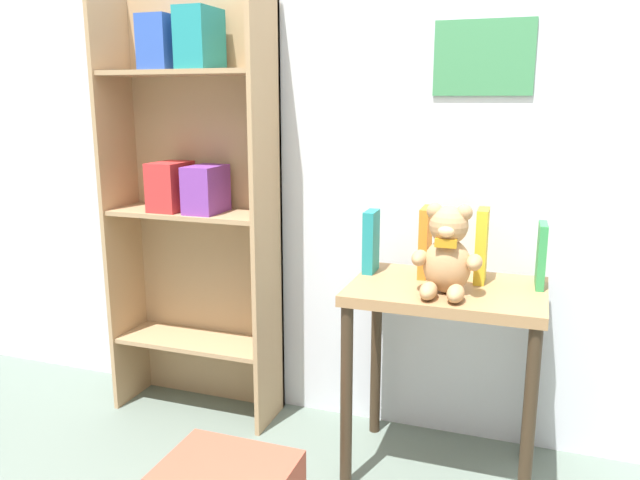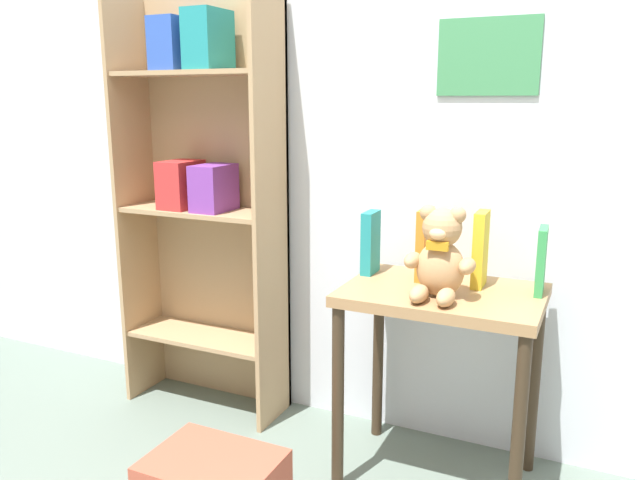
{
  "view_description": "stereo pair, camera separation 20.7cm",
  "coord_description": "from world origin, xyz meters",
  "px_view_note": "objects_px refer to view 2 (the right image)",
  "views": [
    {
      "loc": [
        0.47,
        -0.97,
        1.27
      ],
      "look_at": [
        -0.24,
        1.06,
        0.79
      ],
      "focal_mm": 35.0,
      "sensor_mm": 36.0,
      "label": 1
    },
    {
      "loc": [
        0.67,
        -0.89,
        1.27
      ],
      "look_at": [
        -0.24,
        1.06,
        0.79
      ],
      "focal_mm": 35.0,
      "sensor_mm": 36.0,
      "label": 2
    }
  ],
  "objects_px": {
    "display_table": "(442,324)",
    "book_standing_orange": "(424,244)",
    "book_standing_teal": "(370,243)",
    "book_standing_green": "(541,261)",
    "bookshelf_side": "(205,183)",
    "teddy_bear": "(440,256)",
    "book_standing_yellow": "(480,249)"
  },
  "relations": [
    {
      "from": "book_standing_teal",
      "to": "book_standing_yellow",
      "type": "distance_m",
      "value": 0.38
    },
    {
      "from": "book_standing_teal",
      "to": "display_table",
      "type": "bearing_deg",
      "value": -17.99
    },
    {
      "from": "bookshelf_side",
      "to": "display_table",
      "type": "relative_size",
      "value": 2.47
    },
    {
      "from": "book_standing_teal",
      "to": "book_standing_orange",
      "type": "distance_m",
      "value": 0.19
    },
    {
      "from": "book_standing_green",
      "to": "book_standing_yellow",
      "type": "bearing_deg",
      "value": 178.03
    },
    {
      "from": "display_table",
      "to": "teddy_bear",
      "type": "bearing_deg",
      "value": -86.16
    },
    {
      "from": "display_table",
      "to": "teddy_bear",
      "type": "relative_size",
      "value": 2.38
    },
    {
      "from": "book_standing_teal",
      "to": "book_standing_green",
      "type": "height_order",
      "value": "book_standing_teal"
    },
    {
      "from": "bookshelf_side",
      "to": "display_table",
      "type": "bearing_deg",
      "value": -9.19
    },
    {
      "from": "bookshelf_side",
      "to": "teddy_bear",
      "type": "xyz_separation_m",
      "value": [
        1.03,
        -0.25,
        -0.14
      ]
    },
    {
      "from": "display_table",
      "to": "book_standing_green",
      "type": "bearing_deg",
      "value": 17.98
    },
    {
      "from": "teddy_bear",
      "to": "book_standing_yellow",
      "type": "bearing_deg",
      "value": 62.54
    },
    {
      "from": "bookshelf_side",
      "to": "book_standing_teal",
      "type": "distance_m",
      "value": 0.77
    },
    {
      "from": "bookshelf_side",
      "to": "display_table",
      "type": "distance_m",
      "value": 1.11
    },
    {
      "from": "teddy_bear",
      "to": "book_standing_teal",
      "type": "relative_size",
      "value": 1.3
    },
    {
      "from": "book_standing_orange",
      "to": "bookshelf_side",
      "type": "bearing_deg",
      "value": 174.49
    },
    {
      "from": "bookshelf_side",
      "to": "book_standing_teal",
      "type": "xyz_separation_m",
      "value": [
        0.75,
        -0.08,
        -0.16
      ]
    },
    {
      "from": "display_table",
      "to": "book_standing_orange",
      "type": "relative_size",
      "value": 2.82
    },
    {
      "from": "book_standing_orange",
      "to": "book_standing_yellow",
      "type": "xyz_separation_m",
      "value": [
        0.19,
        -0.01,
        0.0
      ]
    },
    {
      "from": "display_table",
      "to": "book_standing_yellow",
      "type": "relative_size",
      "value": 2.74
    },
    {
      "from": "book_standing_teal",
      "to": "book_standing_orange",
      "type": "relative_size",
      "value": 0.91
    },
    {
      "from": "teddy_bear",
      "to": "book_standing_orange",
      "type": "bearing_deg",
      "value": 118.89
    },
    {
      "from": "book_standing_orange",
      "to": "book_standing_green",
      "type": "relative_size",
      "value": 1.14
    },
    {
      "from": "display_table",
      "to": "teddy_bear",
      "type": "distance_m",
      "value": 0.26
    },
    {
      "from": "book_standing_teal",
      "to": "book_standing_orange",
      "type": "bearing_deg",
      "value": 2.78
    },
    {
      "from": "bookshelf_side",
      "to": "book_standing_teal",
      "type": "relative_size",
      "value": 7.64
    },
    {
      "from": "display_table",
      "to": "book_standing_orange",
      "type": "height_order",
      "value": "book_standing_orange"
    },
    {
      "from": "bookshelf_side",
      "to": "book_standing_green",
      "type": "height_order",
      "value": "bookshelf_side"
    },
    {
      "from": "book_standing_orange",
      "to": "book_standing_yellow",
      "type": "height_order",
      "value": "book_standing_yellow"
    },
    {
      "from": "teddy_bear",
      "to": "book_standing_yellow",
      "type": "height_order",
      "value": "teddy_bear"
    },
    {
      "from": "display_table",
      "to": "book_standing_orange",
      "type": "xyz_separation_m",
      "value": [
        -0.09,
        0.1,
        0.24
      ]
    },
    {
      "from": "display_table",
      "to": "book_standing_green",
      "type": "relative_size",
      "value": 3.22
    }
  ]
}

